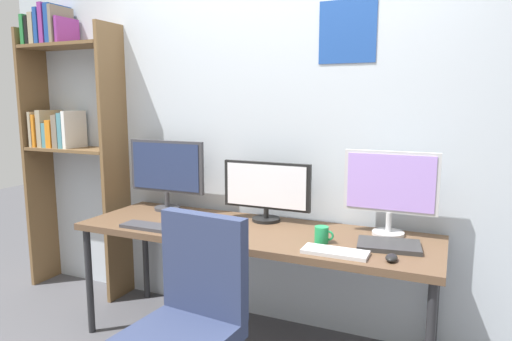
% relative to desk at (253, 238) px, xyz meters
% --- Properties ---
extents(wall_back, '(4.56, 0.11, 2.60)m').
position_rel_desk_xyz_m(wall_back, '(0.00, 0.42, 0.61)').
color(wall_back, silver).
rests_on(wall_back, ground_plane).
extents(desk, '(2.16, 0.68, 0.74)m').
position_rel_desk_xyz_m(desk, '(0.00, 0.00, 0.00)').
color(desk, brown).
rests_on(desk, ground_plane).
extents(bookshelf, '(0.83, 0.28, 2.22)m').
position_rel_desk_xyz_m(bookshelf, '(-1.70, 0.23, 0.68)').
color(bookshelf, brown).
rests_on(bookshelf, ground_plane).
extents(monitor_left, '(0.59, 0.18, 0.49)m').
position_rel_desk_xyz_m(monitor_left, '(-0.76, 0.21, 0.33)').
color(monitor_left, '#38383D').
rests_on(monitor_left, desk).
extents(monitor_center, '(0.58, 0.18, 0.38)m').
position_rel_desk_xyz_m(monitor_center, '(0.00, 0.21, 0.26)').
color(monitor_center, black).
rests_on(monitor_center, desk).
extents(monitor_right, '(0.52, 0.18, 0.48)m').
position_rel_desk_xyz_m(monitor_right, '(0.76, 0.21, 0.33)').
color(monitor_right, silver).
rests_on(monitor_right, desk).
extents(keyboard_left, '(0.40, 0.13, 0.02)m').
position_rel_desk_xyz_m(keyboard_left, '(-0.56, -0.23, 0.06)').
color(keyboard_left, '#38383D').
rests_on(keyboard_left, desk).
extents(keyboard_right, '(0.33, 0.13, 0.02)m').
position_rel_desk_xyz_m(keyboard_right, '(0.56, -0.23, 0.06)').
color(keyboard_right, silver).
rests_on(keyboard_right, desk).
extents(computer_mouse, '(0.06, 0.10, 0.03)m').
position_rel_desk_xyz_m(computer_mouse, '(0.83, -0.22, 0.07)').
color(computer_mouse, black).
rests_on(computer_mouse, desk).
extents(laptop_closed, '(0.35, 0.26, 0.02)m').
position_rel_desk_xyz_m(laptop_closed, '(0.79, -0.02, 0.06)').
color(laptop_closed, '#2D2D2D').
rests_on(laptop_closed, desk).
extents(coffee_mug, '(0.11, 0.08, 0.09)m').
position_rel_desk_xyz_m(coffee_mug, '(0.45, -0.08, 0.10)').
color(coffee_mug, '#1E8C4C').
rests_on(coffee_mug, desk).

